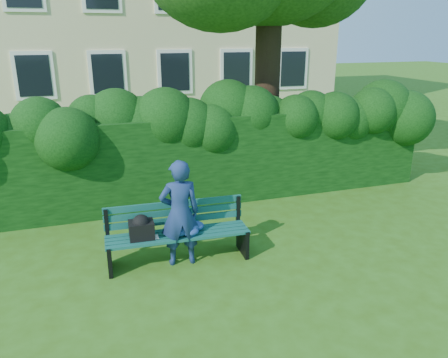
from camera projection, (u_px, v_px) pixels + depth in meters
name	position (u px, v px, depth m)	size (l,w,h in m)	color
ground	(235.00, 243.00, 7.33)	(80.00, 80.00, 0.00)	#325712
hedge	(200.00, 158.00, 9.03)	(10.00, 1.00, 1.80)	black
park_bench	(173.00, 231.00, 6.62)	(2.18, 0.66, 0.89)	#0D453A
man_reading	(180.00, 213.00, 6.46)	(0.60, 0.39, 1.64)	navy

